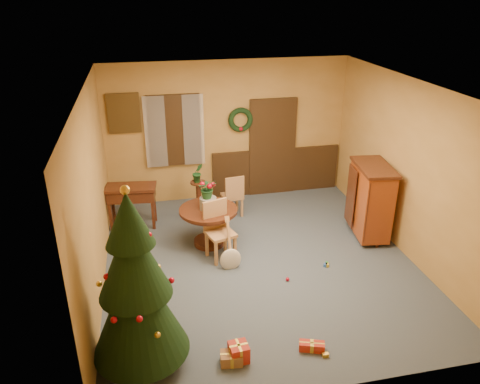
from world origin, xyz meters
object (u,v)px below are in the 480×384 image
object	(u,v)px
christmas_tree	(136,286)
writing_desk	(131,196)
sideboard	(370,199)
chair_near	(218,228)
dining_table	(209,220)

from	to	relation	value
christmas_tree	writing_desk	distance (m)	3.67
christmas_tree	writing_desk	world-z (taller)	christmas_tree
christmas_tree	sideboard	xyz separation A→B (m)	(4.09, 2.36, -0.39)
chair_near	sideboard	size ratio (longest dim) A/B	0.73
chair_near	writing_desk	xyz separation A→B (m)	(-1.40, 1.41, 0.08)
sideboard	christmas_tree	bearing A→B (deg)	-150.05
christmas_tree	writing_desk	xyz separation A→B (m)	(-0.09, 3.64, -0.50)
christmas_tree	dining_table	bearing A→B (deg)	65.36
dining_table	writing_desk	world-z (taller)	writing_desk
writing_desk	sideboard	world-z (taller)	sideboard
chair_near	sideboard	distance (m)	2.79
christmas_tree	sideboard	distance (m)	4.74
chair_near	christmas_tree	world-z (taller)	christmas_tree
christmas_tree	sideboard	world-z (taller)	christmas_tree
chair_near	christmas_tree	distance (m)	2.65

